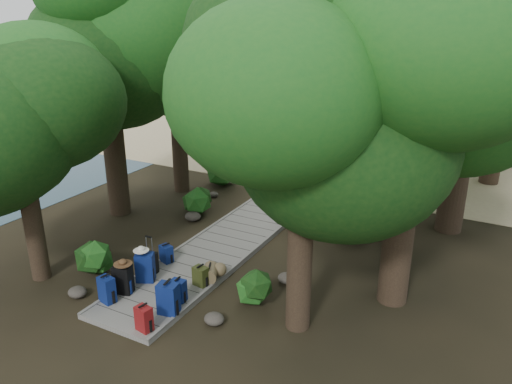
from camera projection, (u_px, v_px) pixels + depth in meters
The scene contains 51 objects.
ground at pixel (232, 241), 14.76m from camera, with size 120.00×120.00×0.00m, color black.
sand_beach at pixel (378, 130), 27.98m from camera, with size 40.00×22.00×0.02m, color tan.
water_bay at pixel (84, 77), 49.57m from camera, with size 50.00×60.00×0.02m, color #25404E.
distant_hill at pixel (164, 55), 72.12m from camera, with size 32.00×16.00×12.00m, color black.
boardwalk at pixel (248, 227), 15.56m from camera, with size 2.00×12.00×0.12m, color slate.
backpack_left_a at pixel (107, 288), 11.39m from camera, with size 0.37×0.26×0.70m, color navy, non-canonical shape.
backpack_left_b at pixel (123, 278), 11.76m from camera, with size 0.42×0.30×0.78m, color black, non-canonical shape.
backpack_left_c at pixel (145, 266), 12.26m from camera, with size 0.44×0.31×0.81m, color navy, non-canonical shape.
backpack_left_d at pixel (166, 253), 13.24m from camera, with size 0.34×0.24×0.52m, color navy, non-canonical shape.
backpack_right_a at pixel (144, 317), 10.40m from camera, with size 0.34×0.24×0.61m, color maroon, non-canonical shape.
backpack_right_b at pixel (168, 297), 10.95m from camera, with size 0.45×0.31×0.80m, color navy, non-canonical shape.
backpack_right_c at pixel (178, 289), 11.45m from camera, with size 0.34×0.24×0.59m, color navy, non-canonical shape.
backpack_right_d at pixel (201, 275), 12.12m from camera, with size 0.35×0.25×0.53m, color #373B16, non-canonical shape.
duffel_right_khaki at pixel (210, 273), 12.38m from camera, with size 0.37×0.56×0.37m, color brown, non-canonical shape.
suitcase_on_boardwalk at pixel (151, 262), 12.70m from camera, with size 0.36×0.20×0.56m, color black, non-canonical shape.
lone_suitcase_on_sand at pixel (338, 162), 21.08m from camera, with size 0.41×0.23×0.64m, color black, non-canonical shape.
hat_brown at pixel (123, 262), 11.56m from camera, with size 0.44×0.44×0.13m, color #51351E, non-canonical shape.
hat_white at pixel (141, 248), 12.12m from camera, with size 0.39×0.39×0.13m, color silver, non-canonical shape.
kayak at pixel (288, 148), 23.70m from camera, with size 0.75×3.41×0.34m, color red.
sun_lounger at pixel (424, 161), 21.36m from camera, with size 0.55×1.72×0.55m, color silver, non-canonical shape.
tree_right_a at pixel (303, 159), 9.53m from camera, with size 4.53×4.53×7.55m, color #0E330F, non-canonical shape.
tree_right_b at pixel (414, 90), 10.09m from camera, with size 5.53×5.53×9.87m, color #0E330F, non-canonical shape.
tree_right_c at pixel (391, 106), 13.61m from camera, with size 4.58×4.58×7.93m, color #0E330F, non-canonical shape.
tree_right_d at pixel (475, 39), 13.54m from camera, with size 6.20×6.20×11.37m, color #0E330F, non-canonical shape.
tree_right_e at pixel (453, 73), 17.34m from camera, with size 4.84×4.84×8.71m, color #0E330F, non-canonical shape.
tree_right_f at pixel (511, 47), 17.85m from camera, with size 5.79×5.79×10.35m, color #0E330F, non-canonical shape.
tree_left_a at pixel (21, 154), 11.65m from camera, with size 3.93×3.93×6.56m, color #0E330F, non-canonical shape.
tree_left_b at pixel (105, 63), 15.10m from camera, with size 5.46×5.46×9.83m, color #0E330F, non-canonical shape.
tree_left_c at pixel (176, 81), 17.44m from camera, with size 4.70×4.70×8.18m, color #0E330F, non-canonical shape.
tree_back_a at pixel (345, 42), 26.20m from camera, with size 5.55×5.55×9.60m, color #0E330F, non-canonical shape.
tree_back_b at pixel (415, 34), 25.39m from camera, with size 5.82×5.82×10.40m, color #0E330F, non-canonical shape.
tree_back_c at pixel (496, 50), 23.39m from camera, with size 5.12×5.12×9.21m, color #0E330F, non-canonical shape.
tree_back_d at pixel (281, 56), 27.86m from camera, with size 4.72×4.72×7.87m, color #0E330F, non-canonical shape.
palm_right_a at pixel (406, 76), 17.35m from camera, with size 4.97×4.97×8.47m, color #113E12, non-canonical shape.
palm_right_b at pixel (463, 70), 19.81m from camera, with size 4.29×4.29×8.29m, color #113E12, non-canonical shape.
palm_right_c at pixel (413, 76), 22.67m from camera, with size 4.48×4.48×7.13m, color #113E12, non-canonical shape.
palm_left_a at pixel (222, 89), 21.52m from camera, with size 4.01×4.01×6.38m, color #113E12, non-canonical shape.
rock_left_a at pixel (77, 292), 11.88m from camera, with size 0.46×0.41×0.25m, color #4C473F, non-canonical shape.
rock_left_b at pixel (102, 247), 14.16m from camera, with size 0.34×0.30×0.18m, color #4C473F, non-canonical shape.
rock_left_c at pixel (193, 216), 16.13m from camera, with size 0.53×0.47×0.29m, color #4C473F, non-canonical shape.
rock_left_d at pixel (214, 194), 18.17m from camera, with size 0.34×0.31×0.19m, color #4C473F, non-canonical shape.
rock_right_a at pixel (214, 319), 10.86m from camera, with size 0.45×0.41×0.25m, color #4C473F, non-canonical shape.
rock_right_b at pixel (287, 278), 12.48m from camera, with size 0.47×0.42×0.26m, color #4C473F, non-canonical shape.
rock_right_c at pixel (307, 238), 14.75m from camera, with size 0.35×0.32×0.19m, color #4C473F, non-canonical shape.
rock_right_d at pixel (366, 203), 17.20m from camera, with size 0.60×0.54×0.33m, color #4C473F, non-canonical shape.
shrub_left_a at pixel (90, 260), 12.74m from camera, with size 0.99×0.99×0.89m, color #19551A, non-canonical shape.
shrub_left_b at pixel (197, 200), 16.61m from camera, with size 1.03×1.03×0.92m, color #19551A, non-canonical shape.
shrub_left_c at pixel (226, 169), 19.32m from camera, with size 1.34×1.34×1.20m, color #19551A, non-canonical shape.
shrub_right_a at pixel (255, 291), 11.30m from camera, with size 1.02×1.02×0.92m, color #19551A, non-canonical shape.
shrub_right_b at pixel (347, 221), 14.84m from camera, with size 1.16×1.16×1.04m, color #19551A, non-canonical shape.
shrub_right_c at pixel (354, 187), 17.92m from camera, with size 0.94×0.94×0.85m, color #19551A, non-canonical shape.
Camera 1 is at (6.92, -11.41, 6.50)m, focal length 35.00 mm.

